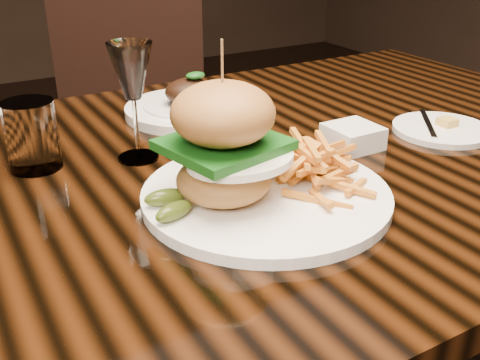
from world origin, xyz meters
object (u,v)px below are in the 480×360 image
burger_plate (258,164)px  wine_glass (132,75)px  far_dish (190,106)px  dining_table (212,209)px  chair_far (135,113)px

burger_plate → wine_glass: (-0.08, 0.22, 0.08)m
far_dish → burger_plate: bearing=-102.1°
burger_plate → wine_glass: bearing=110.7°
dining_table → far_dish: size_ratio=6.56×
burger_plate → chair_far: 1.08m
burger_plate → far_dish: (0.08, 0.37, -0.04)m
wine_glass → chair_far: bearing=70.9°
wine_glass → chair_far: (0.28, 0.81, -0.34)m
burger_plate → chair_far: (0.20, 1.03, -0.27)m
dining_table → wine_glass: 0.24m
chair_far → burger_plate: bearing=-83.0°
wine_glass → far_dish: wine_glass is taller
burger_plate → wine_glass: size_ratio=1.84×
burger_plate → far_dish: size_ratio=1.35×
chair_far → wine_glass: bearing=-91.1°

